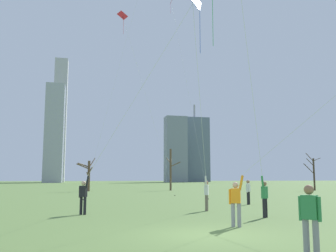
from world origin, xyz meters
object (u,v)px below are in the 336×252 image
kite_flyer_midfield_center_yellow (256,124)px  distant_kite_high_overhead_pink (176,25)px  kite_flyer_foreground_right_teal (316,129)px  bystander_far_off_by_trees (310,217)px  bystander_strolling_midfield (248,191)px  bare_tree_far_right_edge (171,169)px  kite_flyer_far_back_blue (204,159)px  bare_tree_rightmost (313,172)px  kite_flyer_foreground_left_green (114,143)px  distant_kite_low_near_trees_red (127,32)px  bare_tree_leftmost (88,174)px

kite_flyer_midfield_center_yellow → distant_kite_high_overhead_pink: size_ratio=0.90×
kite_flyer_foreground_right_teal → bystander_far_off_by_trees: bearing=-126.6°
bystander_strolling_midfield → bare_tree_far_right_edge: bare_tree_far_right_edge is taller
bystander_far_off_by_trees → bystander_strolling_midfield: size_ratio=1.00×
kite_flyer_far_back_blue → bare_tree_rightmost: (25.99, 29.97, -0.17)m
kite_flyer_foreground_left_green → kite_flyer_foreground_right_teal: (6.58, -6.10, 0.07)m
kite_flyer_foreground_right_teal → bare_tree_rightmost: size_ratio=2.88×
kite_flyer_foreground_left_green → kite_flyer_foreground_right_teal: kite_flyer_foreground_right_teal is taller
bystander_far_off_by_trees → distant_kite_low_near_trees_red: size_ratio=0.09×
bystander_far_off_by_trees → bare_tree_far_right_edge: bearing=80.8°
distant_kite_low_near_trees_red → bare_tree_rightmost: 34.23m
kite_flyer_midfield_center_yellow → kite_flyer_foreground_left_green: kite_flyer_midfield_center_yellow is taller
bystander_strolling_midfield → bare_tree_leftmost: 29.72m
kite_flyer_midfield_center_yellow → kite_flyer_foreground_right_teal: 2.83m
bystander_far_off_by_trees → bare_tree_rightmost: 49.04m
distant_kite_low_near_trees_red → bare_tree_far_right_edge: distant_kite_low_near_trees_red is taller
kite_flyer_foreground_left_green → bare_tree_rightmost: 43.46m
kite_flyer_foreground_right_teal → distant_kite_high_overhead_pink: (1.11, 24.92, 14.00)m
kite_flyer_far_back_blue → kite_flyer_foreground_left_green: bearing=-170.2°
kite_flyer_foreground_left_green → bare_tree_far_right_edge: 36.83m
bare_tree_leftmost → kite_flyer_foreground_right_teal: bearing=-80.1°
kite_flyer_far_back_blue → bystander_strolling_midfield: kite_flyer_far_back_blue is taller
kite_flyer_foreground_left_green → bystander_far_off_by_trees: 11.00m
kite_flyer_foreground_left_green → bare_tree_rightmost: kite_flyer_foreground_left_green is taller
bare_tree_far_right_edge → bare_tree_leftmost: (-11.46, -0.97, -0.72)m
kite_flyer_foreground_right_teal → kite_flyer_foreground_left_green: bearing=137.2°
kite_flyer_foreground_left_green → bare_tree_leftmost: kite_flyer_foreground_left_green is taller
kite_flyer_foreground_right_teal → bare_tree_rightmost: 44.06m
kite_flyer_foreground_left_green → bare_tree_rightmost: bearing=45.1°
kite_flyer_foreground_left_green → bare_tree_leftmost: (-0.48, 34.19, -1.08)m
kite_flyer_midfield_center_yellow → kite_flyer_foreground_right_teal: kite_flyer_midfield_center_yellow is taller
kite_flyer_foreground_right_teal → kite_flyer_far_back_blue: bearing=105.3°
distant_kite_low_near_trees_red → bystander_strolling_midfield: bearing=-54.6°
kite_flyer_far_back_blue → kite_flyer_foreground_right_teal: 7.20m
bystander_far_off_by_trees → bare_tree_rightmost: (27.06, 40.86, 1.65)m
kite_flyer_foreground_right_teal → bystander_far_off_by_trees: kite_flyer_foreground_right_teal is taller
bare_tree_far_right_edge → kite_flyer_midfield_center_yellow: bearing=-98.0°
distant_kite_high_overhead_pink → bare_tree_leftmost: size_ratio=4.68×
kite_flyer_far_back_blue → bare_tree_far_right_edge: 34.92m
bare_tree_leftmost → bare_tree_rightmost: 31.34m
bystander_far_off_by_trees → bystander_strolling_midfield: same height
kite_flyer_midfield_center_yellow → kite_flyer_foreground_right_teal: bearing=-68.2°
kite_flyer_foreground_right_teal → bare_tree_rightmost: kite_flyer_foreground_right_teal is taller
bystander_far_off_by_trees → bystander_strolling_midfield: bearing=70.0°
kite_flyer_midfield_center_yellow → bare_tree_far_right_edge: (5.43, 38.67, -0.93)m
kite_flyer_foreground_right_teal → bystander_strolling_midfield: kite_flyer_foreground_right_teal is taller
bystander_far_off_by_trees → distant_kite_high_overhead_pink: 33.56m
bystander_strolling_midfield → bare_tree_far_right_edge: 29.02m
kite_flyer_midfield_center_yellow → kite_flyer_foreground_right_teal: (1.04, -2.58, -0.49)m
distant_kite_low_near_trees_red → kite_flyer_midfield_center_yellow: bearing=-81.0°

